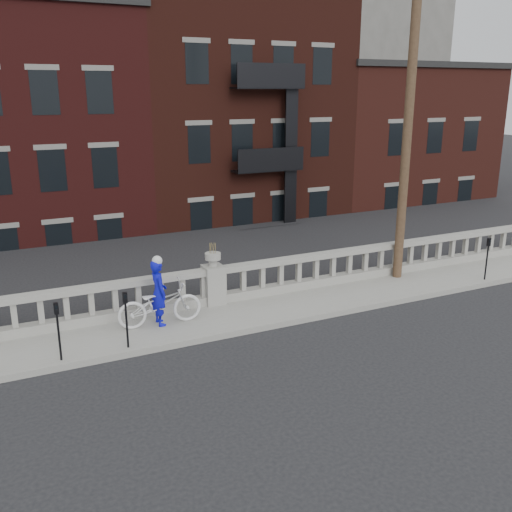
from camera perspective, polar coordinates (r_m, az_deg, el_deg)
The scene contains 11 objects.
ground at distance 12.95m, azimuth 2.37°, elevation -11.00°, with size 120.00×120.00×0.00m, color black.
sidewalk at distance 15.38m, azimuth -2.91°, elevation -6.12°, with size 32.00×2.20×0.15m, color gray.
balustrade at distance 16.01m, azimuth -4.27°, elevation -3.07°, with size 28.00×0.34×1.03m.
planter_pedestal at distance 15.94m, azimuth -4.29°, elevation -2.43°, with size 0.55×0.55×1.76m.
lower_level at distance 33.88m, azimuth -15.63°, elevation 10.13°, with size 80.00×44.00×20.80m.
utility_pole at distance 18.03m, azimuth 15.02°, elevation 13.54°, with size 1.60×0.28×10.00m.
parking_meter_c at distance 13.28m, azimuth -19.21°, elevation -6.51°, with size 0.10×0.09×1.36m.
parking_meter_d at distance 13.49m, azimuth -12.87°, elevation -5.63°, with size 0.10×0.09×1.36m.
parking_meter_e at distance 19.26m, azimuth 22.14°, elevation 0.20°, with size 0.10×0.09×1.36m.
bicycle at distance 14.71m, azimuth -9.61°, elevation -4.74°, with size 0.75×2.14×1.12m, color silver.
cyclist at distance 14.65m, azimuth -9.71°, elevation -3.61°, with size 0.63×0.41×1.71m, color #0C0DB9.
Camera 1 is at (-5.47, -10.12, 5.95)m, focal length 40.00 mm.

